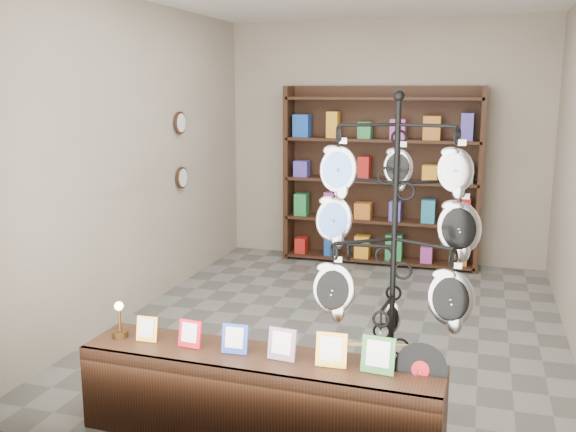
{
  "coord_description": "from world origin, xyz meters",
  "views": [
    {
      "loc": [
        1.2,
        -5.56,
        2.16
      ],
      "look_at": [
        -0.19,
        -1.0,
        1.21
      ],
      "focal_mm": 40.0,
      "sensor_mm": 36.0,
      "label": 1
    }
  ],
  "objects": [
    {
      "name": "back_shelving",
      "position": [
        0.0,
        2.3,
        1.03
      ],
      "size": [
        2.42,
        0.36,
        2.2
      ],
      "color": "black",
      "rests_on": "ground"
    },
    {
      "name": "room_envelope",
      "position": [
        0.0,
        0.0,
        1.85
      ],
      "size": [
        5.0,
        5.0,
        5.0
      ],
      "color": "#AB9E89",
      "rests_on": "ground"
    },
    {
      "name": "ground",
      "position": [
        0.0,
        0.0,
        0.0
      ],
      "size": [
        5.0,
        5.0,
        0.0
      ],
      "primitive_type": "plane",
      "color": "slate",
      "rests_on": "ground"
    },
    {
      "name": "front_shelf",
      "position": [
        -0.05,
        -2.09,
        0.28
      ],
      "size": [
        2.27,
        0.51,
        0.8
      ],
      "rotation": [
        0.0,
        0.0,
        -0.02
      ],
      "color": "black",
      "rests_on": "ground"
    },
    {
      "name": "display_tree",
      "position": [
        0.7,
        -1.68,
        1.25
      ],
      "size": [
        1.11,
        0.98,
        2.16
      ],
      "rotation": [
        0.0,
        0.0,
        0.1
      ],
      "color": "black",
      "rests_on": "ground"
    },
    {
      "name": "wall_clocks",
      "position": [
        -1.97,
        0.8,
        1.5
      ],
      "size": [
        0.03,
        0.24,
        0.84
      ],
      "color": "black",
      "rests_on": "ground"
    }
  ]
}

